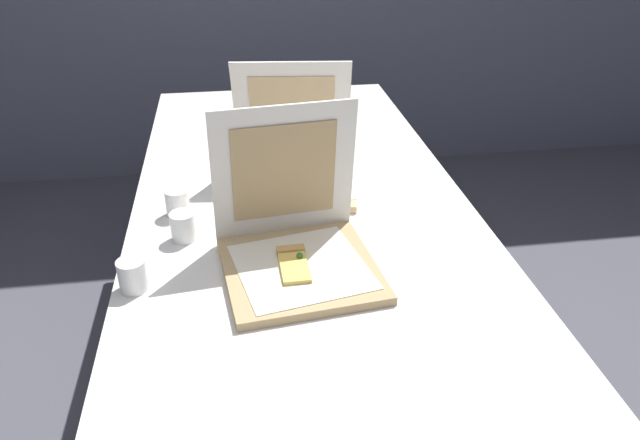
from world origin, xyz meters
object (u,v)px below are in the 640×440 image
(table, at_px, (304,224))
(cup_white_near_left, at_px, (133,275))
(pizza_box_front, at_px, (296,247))
(cup_white_mid, at_px, (178,203))
(pizza_box_middle, at_px, (294,167))
(cup_white_near_center, at_px, (183,227))

(table, relative_size, cup_white_near_left, 29.89)
(pizza_box_front, height_order, cup_white_mid, pizza_box_front)
(pizza_box_front, bearing_deg, cup_white_near_left, 179.44)
(cup_white_mid, bearing_deg, table, -4.12)
(table, bearing_deg, pizza_box_middle, 92.73)
(cup_white_near_center, height_order, cup_white_mid, same)
(table, bearing_deg, cup_white_near_left, -143.59)
(cup_white_near_center, xyz_separation_m, cup_white_near_left, (-0.10, -0.20, 0.00))
(pizza_box_front, xyz_separation_m, pizza_box_middle, (0.04, 0.45, -0.00))
(cup_white_near_center, relative_size, cup_white_near_left, 1.00)
(cup_white_mid, bearing_deg, pizza_box_middle, 24.23)
(pizza_box_front, height_order, cup_white_near_center, pizza_box_front)
(pizza_box_front, height_order, cup_white_near_left, pizza_box_front)
(pizza_box_front, distance_m, cup_white_mid, 0.41)
(table, relative_size, pizza_box_front, 5.73)
(table, xyz_separation_m, cup_white_near_center, (-0.32, -0.11, 0.08))
(pizza_box_middle, xyz_separation_m, cup_white_near_left, (-0.41, -0.49, -0.01))
(pizza_box_front, relative_size, cup_white_near_center, 5.21)
(pizza_box_front, relative_size, pizza_box_middle, 1.00)
(table, bearing_deg, cup_white_mid, 175.88)
(cup_white_near_left, bearing_deg, pizza_box_middle, 49.59)
(cup_white_near_center, height_order, cup_white_near_left, same)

